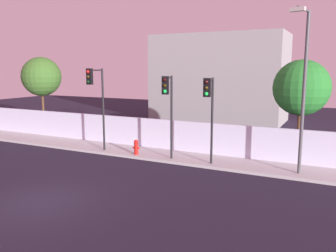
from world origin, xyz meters
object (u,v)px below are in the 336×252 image
at_px(traffic_light_right, 168,99).
at_px(street_lamp_curbside, 303,82).
at_px(fire_hydrant, 136,147).
at_px(traffic_light_center, 209,102).
at_px(traffic_light_left, 96,92).
at_px(roadside_tree_leftmost, 41,77).
at_px(roadside_tree_midleft, 301,88).

bearing_deg(traffic_light_right, street_lamp_curbside, 6.50).
bearing_deg(fire_hydrant, traffic_light_center, -5.37).
distance_m(traffic_light_center, fire_hydrant, 5.33).
xyz_separation_m(traffic_light_left, fire_hydrant, (2.37, 0.46, -3.09)).
height_order(traffic_light_left, traffic_light_right, traffic_light_left).
distance_m(traffic_light_right, roadside_tree_leftmost, 13.51).
relative_size(traffic_light_left, fire_hydrant, 5.64).
distance_m(street_lamp_curbside, roadside_tree_leftmost, 19.54).
height_order(traffic_light_left, roadside_tree_midleft, roadside_tree_midleft).
bearing_deg(traffic_light_left, fire_hydrant, 11.01).
relative_size(traffic_light_center, roadside_tree_leftmost, 0.75).
bearing_deg(traffic_light_center, roadside_tree_midleft, 44.17).
xyz_separation_m(traffic_light_center, roadside_tree_leftmost, (-15.06, 3.74, 1.01)).
bearing_deg(traffic_light_left, roadside_tree_midleft, 19.35).
height_order(fire_hydrant, roadside_tree_leftmost, roadside_tree_leftmost).
xyz_separation_m(traffic_light_right, street_lamp_curbside, (6.38, 0.73, 1.00)).
height_order(traffic_light_left, traffic_light_center, traffic_light_left).
bearing_deg(traffic_light_right, fire_hydrant, 165.36).
height_order(traffic_light_center, roadside_tree_midleft, roadside_tree_midleft).
height_order(traffic_light_center, roadside_tree_leftmost, roadside_tree_leftmost).
bearing_deg(traffic_light_center, traffic_light_left, -179.72).
relative_size(traffic_light_center, traffic_light_right, 0.98).
xyz_separation_m(traffic_light_center, roadside_tree_midleft, (3.84, 3.74, 0.62)).
distance_m(traffic_light_right, roadside_tree_midleft, 7.20).
bearing_deg(fire_hydrant, roadside_tree_midleft, 21.57).
bearing_deg(traffic_light_right, traffic_light_left, 178.10).
bearing_deg(roadside_tree_leftmost, street_lamp_curbside, -9.43).
bearing_deg(traffic_light_center, street_lamp_curbside, 7.23).
xyz_separation_m(traffic_light_left, traffic_light_center, (6.89, 0.03, -0.31)).
bearing_deg(roadside_tree_midleft, traffic_light_left, -160.65).
xyz_separation_m(traffic_light_right, roadside_tree_leftmost, (-12.90, 3.93, 0.93)).
relative_size(traffic_light_left, roadside_tree_leftmost, 0.83).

